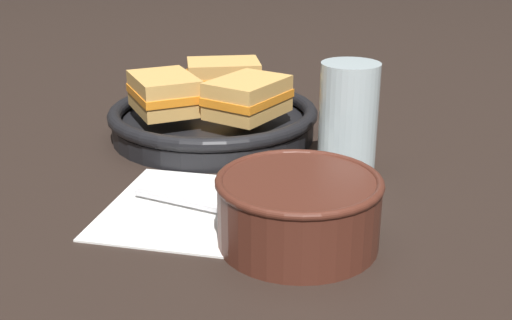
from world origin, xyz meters
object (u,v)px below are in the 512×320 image
at_px(spoon, 241,214).
at_px(skillet, 213,121).
at_px(sandwich_far_left, 224,77).
at_px(soup_bowl, 299,206).
at_px(sandwich_near_right, 250,97).
at_px(sandwich_near_left, 164,93).
at_px(drinking_glass, 348,121).

bearing_deg(spoon, skillet, 125.28).
bearing_deg(skillet, sandwich_far_left, 92.50).
relative_size(soup_bowl, skillet, 0.54).
bearing_deg(sandwich_near_right, sandwich_near_left, -177.50).
height_order(skillet, drinking_glass, drinking_glass).
bearing_deg(spoon, sandwich_near_left, 139.58).
relative_size(skillet, drinking_glass, 2.13).
bearing_deg(sandwich_near_right, soup_bowl, -67.32).
distance_m(spoon, sandwich_near_left, 0.26).
relative_size(soup_bowl, spoon, 0.86).
relative_size(soup_bowl, sandwich_far_left, 1.23).
height_order(soup_bowl, skillet, soup_bowl).
distance_m(sandwich_near_left, sandwich_far_left, 0.11).
bearing_deg(skillet, drinking_glass, -28.09).
bearing_deg(drinking_glass, soup_bowl, -99.01).
xyz_separation_m(soup_bowl, sandwich_near_right, (-0.10, 0.24, 0.03)).
xyz_separation_m(skillet, sandwich_near_left, (-0.05, -0.03, 0.04)).
distance_m(sandwich_near_right, sandwich_far_left, 0.11).
bearing_deg(soup_bowl, sandwich_far_left, 115.60).
distance_m(skillet, sandwich_near_left, 0.08).
height_order(soup_bowl, sandwich_near_right, sandwich_near_right).
relative_size(sandwich_near_left, sandwich_near_right, 1.04).
height_order(spoon, sandwich_near_left, sandwich_near_left).
bearing_deg(drinking_glass, spoon, -121.86).
bearing_deg(soup_bowl, sandwich_near_right, 112.68).
relative_size(spoon, sandwich_far_left, 1.44).
height_order(skillet, sandwich_near_left, sandwich_near_left).
bearing_deg(skillet, sandwich_near_right, -27.50).
xyz_separation_m(soup_bowl, sandwich_far_left, (-0.16, 0.33, 0.03)).
bearing_deg(sandwich_far_left, skillet, -87.50).
relative_size(sandwich_far_left, drinking_glass, 0.93).
bearing_deg(soup_bowl, spoon, 153.26).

